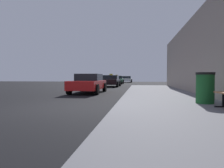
# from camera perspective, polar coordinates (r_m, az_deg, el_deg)

# --- Properties ---
(ground_plane) EXTENTS (80.00, 80.00, 0.00)m
(ground_plane) POSITION_cam_1_polar(r_m,az_deg,el_deg) (6.85, -16.21, -6.87)
(ground_plane) COLOR black
(sidewalk) EXTENTS (4.00, 32.00, 0.15)m
(sidewalk) POSITION_cam_1_polar(r_m,az_deg,el_deg) (6.38, 19.04, -6.87)
(sidewalk) COLOR slate
(sidewalk) RESTS_ON ground_plane
(trash_bin) EXTENTS (0.62, 0.62, 1.06)m
(trash_bin) POSITION_cam_1_polar(r_m,az_deg,el_deg) (7.41, 25.52, -0.99)
(trash_bin) COLOR #195926
(trash_bin) RESTS_ON sidewalk
(car_red) EXTENTS (1.93, 4.18, 1.27)m
(car_red) POSITION_cam_1_polar(r_m,az_deg,el_deg) (13.12, -6.84, 0.22)
(car_red) COLOR red
(car_red) RESTS_ON ground_plane
(car_black) EXTENTS (2.01, 4.31, 1.43)m
(car_black) POSITION_cam_1_polar(r_m,az_deg,el_deg) (21.88, -0.34, 0.94)
(car_black) COLOR black
(car_black) RESTS_ON ground_plane
(car_green) EXTENTS (1.98, 4.49, 1.43)m
(car_green) POSITION_cam_1_polar(r_m,az_deg,el_deg) (30.30, 1.40, 1.23)
(car_green) COLOR #196638
(car_green) RESTS_ON ground_plane
(car_white) EXTENTS (2.07, 4.30, 1.27)m
(car_white) POSITION_cam_1_polar(r_m,az_deg,el_deg) (39.11, 4.33, 1.40)
(car_white) COLOR white
(car_white) RESTS_ON ground_plane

